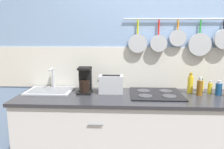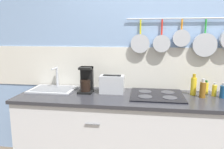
% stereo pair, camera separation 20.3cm
% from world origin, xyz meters
% --- Properties ---
extents(wall_back, '(7.20, 0.14, 2.60)m').
position_xyz_m(wall_back, '(0.00, 0.37, 1.27)').
color(wall_back, '#84A3CC').
rests_on(wall_back, ground_plane).
extents(cabinet_base, '(3.34, 0.64, 0.85)m').
position_xyz_m(cabinet_base, '(0.00, -0.00, 0.43)').
color(cabinet_base, silver).
rests_on(cabinet_base, ground_plane).
extents(countertop, '(3.38, 0.66, 0.03)m').
position_xyz_m(countertop, '(0.00, 0.00, 0.87)').
color(countertop, '#2D2D33').
rests_on(countertop, cabinet_base).
extents(sink_basin, '(0.50, 0.36, 0.25)m').
position_xyz_m(sink_basin, '(-1.40, 0.14, 0.91)').
color(sink_basin, '#B7BABF').
rests_on(sink_basin, countertop).
extents(coffee_maker, '(0.15, 0.17, 0.28)m').
position_xyz_m(coffee_maker, '(-1.00, 0.09, 1.01)').
color(coffee_maker, black).
rests_on(coffee_maker, countertop).
extents(toaster, '(0.27, 0.15, 0.20)m').
position_xyz_m(toaster, '(-0.71, 0.10, 0.99)').
color(toaster, '#B7BABF').
rests_on(toaster, countertop).
extents(cooktop, '(0.54, 0.50, 0.01)m').
position_xyz_m(cooktop, '(-0.24, 0.06, 0.90)').
color(cooktop, black).
rests_on(cooktop, countertop).
extents(bottle_cooking_wine, '(0.06, 0.06, 0.22)m').
position_xyz_m(bottle_cooking_wine, '(0.14, 0.15, 0.99)').
color(bottle_cooking_wine, yellow).
rests_on(bottle_cooking_wine, countertop).
extents(bottle_hot_sauce, '(0.06, 0.06, 0.19)m').
position_xyz_m(bottle_hot_sauce, '(0.21, 0.06, 0.97)').
color(bottle_hot_sauce, '#8C5919').
rests_on(bottle_hot_sauce, countertop).
extents(bottle_vinegar, '(0.06, 0.06, 0.14)m').
position_xyz_m(bottle_vinegar, '(0.28, 0.22, 0.95)').
color(bottle_vinegar, yellow).
rests_on(bottle_vinegar, countertop).
extents(bottle_dish_soap, '(0.05, 0.05, 0.14)m').
position_xyz_m(bottle_dish_soap, '(0.35, 0.13, 0.95)').
color(bottle_dish_soap, yellow).
rests_on(bottle_dish_soap, countertop).
extents(bottle_sesame_oil, '(0.06, 0.06, 0.15)m').
position_xyz_m(bottle_sesame_oil, '(0.42, 0.08, 0.96)').
color(bottle_sesame_oil, navy).
rests_on(bottle_sesame_oil, countertop).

